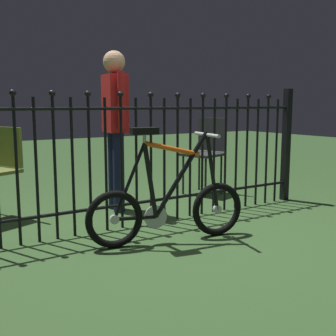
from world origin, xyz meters
TOP-DOWN VIEW (x-y plane):
  - ground_plane at (0.00, 0.00)m, footprint 20.00×20.00m
  - iron_fence at (-0.04, 0.57)m, footprint 3.48×0.07m
  - bicycle at (-0.16, 0.05)m, footprint 1.26×0.41m
  - chair_charcoal at (1.21, 1.34)m, footprint 0.50×0.50m
  - person_visitor at (-0.06, 1.15)m, footprint 0.22×0.47m

SIDE VIEW (x-z plane):
  - ground_plane at x=0.00m, z-range 0.00..0.00m
  - bicycle at x=-0.16m, z-range -0.15..0.73m
  - chair_charcoal at x=1.21m, z-range 0.10..0.99m
  - iron_fence at x=-0.04m, z-range 0.00..1.21m
  - person_visitor at x=-0.06m, z-range 0.14..1.70m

